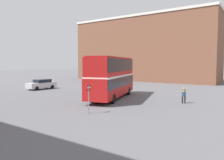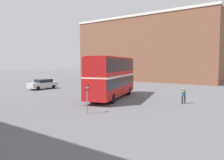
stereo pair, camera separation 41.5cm
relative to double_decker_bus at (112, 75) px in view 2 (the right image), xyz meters
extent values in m
plane|color=#5B5B60|center=(-0.67, 0.77, -2.66)|extent=(240.00, 240.00, 0.00)
cube|color=brown|center=(26.68, 9.61, 4.46)|extent=(8.74, 33.56, 14.25)
cube|color=silver|center=(26.68, 9.61, 11.84)|extent=(9.04, 33.86, 0.50)
cube|color=red|center=(0.00, 0.00, -1.18)|extent=(10.62, 5.35, 2.12)
cube|color=red|center=(0.00, 0.00, 0.89)|extent=(10.45, 5.23, 2.01)
cube|color=black|center=(0.00, 0.00, -0.70)|extent=(10.53, 5.35, 1.04)
cube|color=black|center=(0.00, 0.00, 1.13)|extent=(10.31, 5.22, 1.37)
cube|color=silver|center=(0.00, 0.00, -0.09)|extent=(10.53, 5.34, 0.20)
cube|color=maroon|center=(0.00, 0.00, 1.94)|extent=(9.95, 4.93, 0.10)
cylinder|color=black|center=(2.85, 2.01, -2.16)|extent=(1.05, 0.57, 1.00)
cylinder|color=black|center=(3.49, -0.12, -2.16)|extent=(1.05, 0.57, 1.00)
cylinder|color=black|center=(-3.29, 0.18, -2.16)|extent=(1.05, 0.57, 1.00)
cylinder|color=black|center=(-2.65, -1.95, -2.16)|extent=(1.05, 0.57, 1.00)
cylinder|color=#232328|center=(1.53, -7.75, -2.28)|extent=(0.14, 0.14, 0.76)
cylinder|color=#232328|center=(1.45, -7.52, -2.28)|extent=(0.14, 0.14, 0.76)
cylinder|color=navy|center=(1.49, -7.63, -1.60)|extent=(0.46, 0.46, 0.60)
cylinder|color=gold|center=(1.49, -7.63, -1.41)|extent=(0.49, 0.49, 0.13)
sphere|color=#D8A884|center=(1.49, -7.63, -1.20)|extent=(0.21, 0.21, 0.21)
cube|color=silver|center=(1.17, 14.09, -2.01)|extent=(4.55, 1.88, 0.79)
cube|color=black|center=(1.35, 14.09, -1.38)|extent=(2.39, 1.63, 0.48)
cylinder|color=black|center=(-0.25, 13.36, -2.36)|extent=(0.62, 0.24, 0.61)
cylinder|color=black|center=(-0.20, 14.91, -2.36)|extent=(0.62, 0.24, 0.61)
cylinder|color=black|center=(2.54, 13.27, -2.36)|extent=(0.62, 0.24, 0.61)
cylinder|color=black|center=(2.59, 14.82, -2.36)|extent=(0.62, 0.24, 0.61)
cylinder|color=gray|center=(-7.28, -2.80, -1.50)|extent=(0.08, 0.08, 2.32)
cylinder|color=red|center=(-7.28, -2.80, -0.60)|extent=(0.57, 0.03, 0.57)
cube|color=white|center=(-7.28, -2.80, -0.60)|extent=(0.40, 0.04, 0.10)
camera|label=1|loc=(-20.21, -13.98, 1.25)|focal=35.00mm
camera|label=2|loc=(-19.97, -14.32, 1.25)|focal=35.00mm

